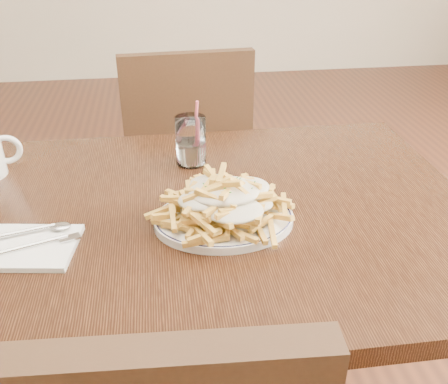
{
  "coord_description": "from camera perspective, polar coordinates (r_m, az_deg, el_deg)",
  "views": [
    {
      "loc": [
        -0.04,
        -0.86,
        1.28
      ],
      "look_at": [
        0.07,
        -0.06,
        0.82
      ],
      "focal_mm": 40.0,
      "sensor_mm": 36.0,
      "label": 1
    }
  ],
  "objects": [
    {
      "name": "table",
      "position": [
        1.06,
        -4.37,
        -5.72
      ],
      "size": [
        1.2,
        0.8,
        0.75
      ],
      "color": "black",
      "rests_on": "ground"
    },
    {
      "name": "chair_far",
      "position": [
        1.79,
        -4.31,
        4.15
      ],
      "size": [
        0.44,
        0.44,
        0.91
      ],
      "color": "black",
      "rests_on": "ground"
    },
    {
      "name": "fries_plate",
      "position": [
        0.97,
        0.0,
        -3.12
      ],
      "size": [
        0.31,
        0.28,
        0.02
      ],
      "color": "white",
      "rests_on": "table"
    },
    {
      "name": "loaded_fries",
      "position": [
        0.94,
        0.0,
        -0.6
      ],
      "size": [
        0.26,
        0.21,
        0.08
      ],
      "color": "gold",
      "rests_on": "fries_plate"
    },
    {
      "name": "napkin",
      "position": [
        0.97,
        -22.48,
        -5.82
      ],
      "size": [
        0.22,
        0.16,
        0.01
      ],
      "primitive_type": "cube",
      "rotation": [
        0.0,
        0.0,
        -0.15
      ],
      "color": "white",
      "rests_on": "table"
    },
    {
      "name": "cutlery",
      "position": [
        0.97,
        -22.52,
        -5.22
      ],
      "size": [
        0.2,
        0.12,
        0.01
      ],
      "color": "silver",
      "rests_on": "napkin"
    },
    {
      "name": "water_glass",
      "position": [
        1.18,
        -3.79,
        5.54
      ],
      "size": [
        0.07,
        0.07,
        0.16
      ],
      "color": "white",
      "rests_on": "table"
    }
  ]
}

